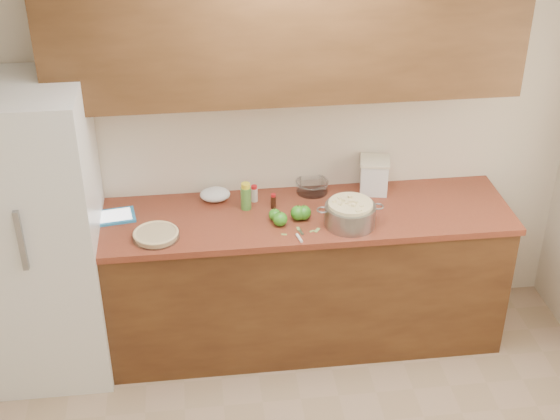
{
  "coord_description": "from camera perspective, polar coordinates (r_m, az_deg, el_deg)",
  "views": [
    {
      "loc": [
        -0.53,
        -2.42,
        3.26
      ],
      "look_at": [
        -0.06,
        1.43,
        0.98
      ],
      "focal_mm": 50.0,
      "sensor_mm": 36.0,
      "label": 1
    }
  ],
  "objects": [
    {
      "name": "peel_a",
      "position": [
        4.41,
        2.35,
        -1.56
      ],
      "size": [
        0.03,
        0.02,
        0.0
      ],
      "primitive_type": "cube",
      "rotation": [
        0.0,
        0.0,
        0.44
      ],
      "color": "#8DAE54",
      "rests_on": "counter_run"
    },
    {
      "name": "fridge",
      "position": [
        4.62,
        -17.32,
        -1.82
      ],
      "size": [
        0.7,
        0.7,
        1.8
      ],
      "primitive_type": "cube",
      "color": "white",
      "rests_on": "ground"
    },
    {
      "name": "mixing_bowl",
      "position": [
        4.79,
        2.36,
        1.78
      ],
      "size": [
        0.2,
        0.2,
        0.08
      ],
      "rotation": [
        0.0,
        0.0,
        0.36
      ],
      "color": "silver",
      "rests_on": "counter_run"
    },
    {
      "name": "lemon_bottle",
      "position": [
        4.6,
        -2.51,
        0.99
      ],
      "size": [
        0.06,
        0.06,
        0.17
      ],
      "rotation": [
        0.0,
        0.0,
        -0.33
      ],
      "color": "#4C8C38",
      "rests_on": "counter_run"
    },
    {
      "name": "apple_left",
      "position": [
        4.5,
        -0.38,
        -0.35
      ],
      "size": [
        0.07,
        0.07,
        0.08
      ],
      "color": "#368D1F",
      "rests_on": "counter_run"
    },
    {
      "name": "paring_knife",
      "position": [
        4.35,
        1.43,
        -1.98
      ],
      "size": [
        0.05,
        0.17,
        0.02
      ],
      "rotation": [
        0.0,
        0.0,
        0.21
      ],
      "color": "gray",
      "rests_on": "counter_run"
    },
    {
      "name": "peel_c",
      "position": [
        4.38,
        0.3,
        -1.8
      ],
      "size": [
        0.03,
        0.02,
        0.0
      ],
      "primitive_type": "cube",
      "rotation": [
        0.0,
        0.0,
        -0.26
      ],
      "color": "#8DAE54",
      "rests_on": "counter_run"
    },
    {
      "name": "colander",
      "position": [
        4.46,
        5.15,
        -0.3
      ],
      "size": [
        0.39,
        0.29,
        0.15
      ],
      "rotation": [
        0.0,
        0.0,
        0.39
      ],
      "color": "gray",
      "rests_on": "counter_run"
    },
    {
      "name": "apple_front",
      "position": [
        4.44,
        0.01,
        -0.67
      ],
      "size": [
        0.08,
        0.08,
        0.1
      ],
      "color": "#368D1F",
      "rests_on": "counter_run"
    },
    {
      "name": "room_shell",
      "position": [
        3.16,
        4.24,
        -7.97
      ],
      "size": [
        3.6,
        3.6,
        3.6
      ],
      "color": "tan",
      "rests_on": "ground"
    },
    {
      "name": "paper_towel",
      "position": [
        4.72,
        -4.77,
        1.14
      ],
      "size": [
        0.23,
        0.21,
        0.08
      ],
      "primitive_type": "ellipsoid",
      "rotation": [
        0.0,
        0.0,
        0.43
      ],
      "color": "white",
      "rests_on": "counter_run"
    },
    {
      "name": "tablet",
      "position": [
        4.64,
        -11.98,
        -0.46
      ],
      "size": [
        0.25,
        0.21,
        0.02
      ],
      "rotation": [
        0.0,
        0.0,
        0.15
      ],
      "color": "#2781BD",
      "rests_on": "counter_run"
    },
    {
      "name": "counter_run",
      "position": [
        4.83,
        0.61,
        -4.97
      ],
      "size": [
        2.64,
        0.68,
        0.92
      ],
      "color": "brown",
      "rests_on": "ground"
    },
    {
      "name": "peel_b",
      "position": [
        4.42,
        2.73,
        -1.48
      ],
      "size": [
        0.04,
        0.05,
        0.0
      ],
      "primitive_type": "cube",
      "rotation": [
        0.0,
        0.0,
        0.96
      ],
      "color": "#8DAE54",
      "rests_on": "counter_run"
    },
    {
      "name": "pie",
      "position": [
        4.4,
        -9.06,
        -1.8
      ],
      "size": [
        0.26,
        0.26,
        0.04
      ],
      "rotation": [
        0.0,
        0.0,
        0.28
      ],
      "color": "silver",
      "rests_on": "counter_run"
    },
    {
      "name": "flour_canister",
      "position": [
        4.8,
        6.9,
        2.54
      ],
      "size": [
        0.21,
        0.21,
        0.22
      ],
      "rotation": [
        0.0,
        0.0,
        -0.21
      ],
      "color": "white",
      "rests_on": "counter_run"
    },
    {
      "name": "apple_extra",
      "position": [
        4.51,
        1.76,
        -0.2
      ],
      "size": [
        0.09,
        0.09,
        0.1
      ],
      "color": "#368D1F",
      "rests_on": "counter_run"
    },
    {
      "name": "peel_d",
      "position": [
        4.43,
        1.34,
        -1.37
      ],
      "size": [
        0.02,
        0.04,
        0.0
      ],
      "primitive_type": "cube",
      "rotation": [
        0.0,
        0.0,
        1.61
      ],
      "color": "#8DAE54",
      "rests_on": "counter_run"
    },
    {
      "name": "apple_center",
      "position": [
        4.5,
        1.33,
        -0.22
      ],
      "size": [
        0.09,
        0.09,
        0.1
      ],
      "color": "#368D1F",
      "rests_on": "counter_run"
    },
    {
      "name": "upper_cabinets",
      "position": [
        4.29,
        0.45,
        12.69
      ],
      "size": [
        2.6,
        0.34,
        0.7
      ],
      "primitive_type": "cube",
      "color": "brown",
      "rests_on": "room_shell"
    },
    {
      "name": "vanilla_bottle",
      "position": [
        4.61,
        -0.49,
        0.64
      ],
      "size": [
        0.03,
        0.03,
        0.09
      ],
      "rotation": [
        0.0,
        0.0,
        0.05
      ],
      "color": "black",
      "rests_on": "counter_run"
    },
    {
      "name": "cinnamon_shaker",
      "position": [
        4.69,
        -1.9,
        1.2
      ],
      "size": [
        0.04,
        0.04,
        0.1
      ],
      "rotation": [
        0.0,
        0.0,
        0.36
      ],
      "color": "beige",
      "rests_on": "counter_run"
    }
  ]
}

